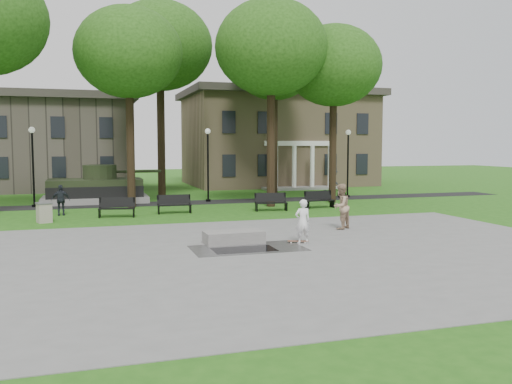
% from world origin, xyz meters
% --- Properties ---
extents(ground, '(120.00, 120.00, 0.00)m').
position_xyz_m(ground, '(0.00, 0.00, 0.00)').
color(ground, '#215514').
rests_on(ground, ground).
extents(plaza, '(22.00, 16.00, 0.02)m').
position_xyz_m(plaza, '(0.00, -5.00, 0.01)').
color(plaza, gray).
rests_on(plaza, ground).
extents(footpath, '(44.00, 2.60, 0.01)m').
position_xyz_m(footpath, '(0.00, 12.00, 0.01)').
color(footpath, black).
rests_on(footpath, ground).
extents(building_right, '(17.00, 12.00, 8.60)m').
position_xyz_m(building_right, '(10.00, 26.00, 4.34)').
color(building_right, '#9E8460').
rests_on(building_right, ground).
extents(building_left, '(15.00, 10.00, 7.20)m').
position_xyz_m(building_left, '(-11.00, 26.50, 3.60)').
color(building_left, '#4C443D').
rests_on(building_left, ground).
extents(tree_1, '(6.20, 6.20, 11.63)m').
position_xyz_m(tree_1, '(-4.50, 10.50, 8.95)').
color(tree_1, black).
rests_on(tree_1, ground).
extents(tree_2, '(6.60, 6.60, 12.16)m').
position_xyz_m(tree_2, '(3.50, 8.50, 9.32)').
color(tree_2, black).
rests_on(tree_2, ground).
extents(tree_3, '(6.00, 6.00, 11.19)m').
position_xyz_m(tree_3, '(8.00, 9.50, 8.60)').
color(tree_3, black).
rests_on(tree_3, ground).
extents(tree_4, '(7.20, 7.20, 13.50)m').
position_xyz_m(tree_4, '(-2.00, 16.00, 10.39)').
color(tree_4, black).
rests_on(tree_4, ground).
extents(tree_5, '(6.40, 6.40, 12.44)m').
position_xyz_m(tree_5, '(6.50, 16.50, 9.67)').
color(tree_5, black).
rests_on(tree_5, ground).
extents(lamp_left, '(0.36, 0.36, 4.73)m').
position_xyz_m(lamp_left, '(-10.00, 12.30, 2.79)').
color(lamp_left, black).
rests_on(lamp_left, ground).
extents(lamp_mid, '(0.36, 0.36, 4.73)m').
position_xyz_m(lamp_mid, '(0.50, 12.30, 2.79)').
color(lamp_mid, black).
rests_on(lamp_mid, ground).
extents(lamp_right, '(0.36, 0.36, 4.73)m').
position_xyz_m(lamp_right, '(10.50, 12.30, 2.79)').
color(lamp_right, black).
rests_on(lamp_right, ground).
extents(tank_monument, '(7.45, 3.40, 2.40)m').
position_xyz_m(tank_monument, '(-6.46, 14.00, 0.86)').
color(tank_monument, gray).
rests_on(tank_monument, ground).
extents(puddle, '(2.20, 1.20, 0.00)m').
position_xyz_m(puddle, '(-1.76, -4.01, 0.02)').
color(puddle, black).
rests_on(puddle, plaza).
extents(concrete_block, '(2.24, 1.08, 0.45)m').
position_xyz_m(concrete_block, '(-1.79, -2.69, 0.24)').
color(concrete_block, gray).
rests_on(concrete_block, plaza).
extents(skateboard, '(0.80, 0.46, 0.07)m').
position_xyz_m(skateboard, '(0.54, -3.33, 0.06)').
color(skateboard, brown).
rests_on(skateboard, plaza).
extents(skateboarder, '(0.60, 0.40, 1.64)m').
position_xyz_m(skateboarder, '(0.67, -3.46, 0.84)').
color(skateboarder, white).
rests_on(skateboarder, plaza).
extents(friend_watching, '(1.22, 1.16, 1.98)m').
position_xyz_m(friend_watching, '(3.54, -0.78, 1.01)').
color(friend_watching, tan).
rests_on(friend_watching, plaza).
extents(pedestrian_walker, '(0.97, 0.46, 1.61)m').
position_xyz_m(pedestrian_walker, '(-8.33, 7.88, 0.80)').
color(pedestrian_walker, '#1F232A').
rests_on(pedestrian_walker, ground).
extents(cyclist, '(1.84, 1.04, 2.06)m').
position_xyz_m(cyclist, '(9.04, 11.51, 0.84)').
color(cyclist, black).
rests_on(cyclist, ground).
extents(park_bench_0, '(1.85, 0.83, 1.00)m').
position_xyz_m(park_bench_0, '(-5.58, 6.25, 0.52)').
color(park_bench_0, black).
rests_on(park_bench_0, ground).
extents(park_bench_1, '(1.81, 0.55, 1.00)m').
position_xyz_m(park_bench_1, '(-2.53, 6.94, 0.52)').
color(park_bench_1, black).
rests_on(park_bench_1, ground).
extents(park_bench_2, '(1.83, 0.68, 1.00)m').
position_xyz_m(park_bench_2, '(2.79, 6.44, 0.52)').
color(park_bench_2, black).
rests_on(park_bench_2, ground).
extents(park_bench_3, '(1.84, 0.76, 1.00)m').
position_xyz_m(park_bench_3, '(5.93, 6.89, 0.52)').
color(park_bench_3, black).
rests_on(park_bench_3, ground).
extents(trash_bin, '(0.84, 0.84, 0.96)m').
position_xyz_m(trash_bin, '(-8.95, 5.28, 0.49)').
color(trash_bin, gray).
rests_on(trash_bin, ground).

